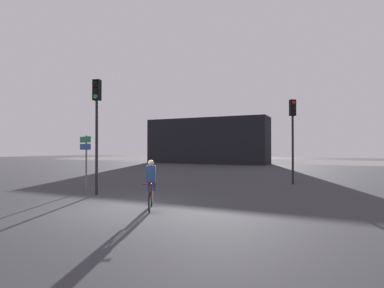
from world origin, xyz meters
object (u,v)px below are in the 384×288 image
object	(u,v)px
traffic_light_near_left	(97,115)
direction_sign_post	(86,153)
distant_building	(207,141)
traffic_light_far_right	(293,126)
cyclist	(151,184)

from	to	relation	value
traffic_light_near_left	direction_sign_post	world-z (taller)	traffic_light_near_left
distant_building	traffic_light_far_right	xyz separation A→B (m)	(12.81, -18.92, 0.33)
traffic_light_far_right	cyclist	bearing A→B (deg)	37.23
distant_building	traffic_light_near_left	distance (m)	26.94
cyclist	traffic_light_far_right	bearing A→B (deg)	-139.98
direction_sign_post	traffic_light_far_right	bearing A→B (deg)	-120.02
distant_building	direction_sign_post	size ratio (longest dim) A/B	6.11
distant_building	traffic_light_far_right	distance (m)	22.85
traffic_light_near_left	cyclist	bearing A→B (deg)	142.78
distant_building	traffic_light_near_left	bearing A→B (deg)	-78.17
distant_building	cyclist	world-z (taller)	distant_building
traffic_light_far_right	cyclist	xyz separation A→B (m)	(-3.51, -9.02, -2.44)
distant_building	cyclist	bearing A→B (deg)	-71.58
direction_sign_post	cyclist	size ratio (longest dim) A/B	1.60
traffic_light_near_left	direction_sign_post	distance (m)	2.14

